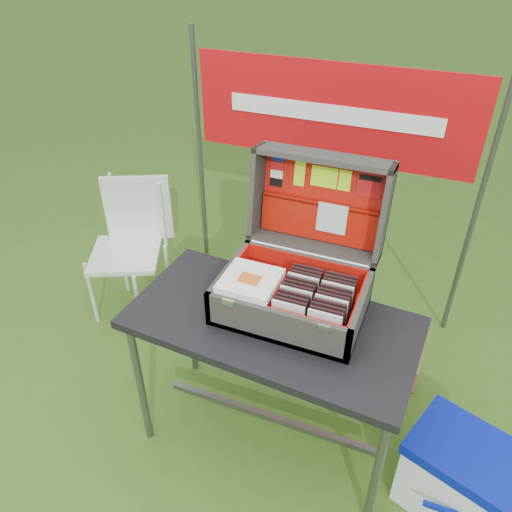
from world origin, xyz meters
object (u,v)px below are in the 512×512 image
at_px(cooler, 460,477).
at_px(chair, 126,256).
at_px(table, 270,381).
at_px(cardboard_box, 389,360).
at_px(suitcase, 299,248).

distance_m(cooler, chair, 2.16).
bearing_deg(table, cooler, 0.80).
relative_size(cooler, chair, 0.51).
xyz_separation_m(table, cardboard_box, (0.49, 0.56, -0.21)).
height_order(table, chair, chair).
xyz_separation_m(suitcase, cooler, (0.84, -0.19, -0.86)).
height_order(table, suitcase, suitcase).
distance_m(table, suitcase, 0.70).
bearing_deg(cooler, table, -162.99).
bearing_deg(cardboard_box, suitcase, -145.97).
distance_m(table, cardboard_box, 0.78).
bearing_deg(chair, cardboard_box, -24.29).
distance_m(cooler, cardboard_box, 0.73).
distance_m(table, chair, 1.29).
xyz_separation_m(table, cooler, (0.90, -0.04, -0.18)).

